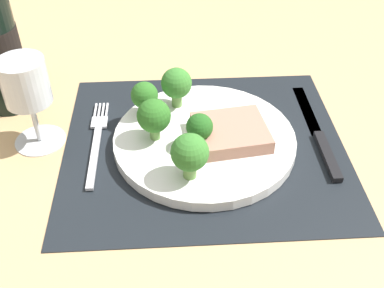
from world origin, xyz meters
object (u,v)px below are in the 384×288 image
Objects in this scene: knife at (319,136)px; wine_glass at (26,88)px; steak at (231,132)px; fork at (97,141)px; plate at (204,140)px.

wine_glass is (-41.14, 2.03, 8.65)cm from knife.
knife is (13.44, 1.26, -2.32)cm from steak.
fork is at bearing 173.65° from steak.
steak is at bearing -8.17° from fork.
steak is at bearing -173.01° from knife.
plate reaches higher than knife.
fork is 12.15cm from wine_glass.
knife is at bearing -2.82° from wine_glass.
plate is at bearing -176.57° from knife.
wine_glass is (-24.09, 2.56, 8.16)cm from plate.
wine_glass reaches higher than steak.
steak is 0.44× the size of knife.
wine_glass is at bearing 178.83° from knife.
knife is at bearing 1.78° from plate.
wine_glass is at bearing 173.94° from plate.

